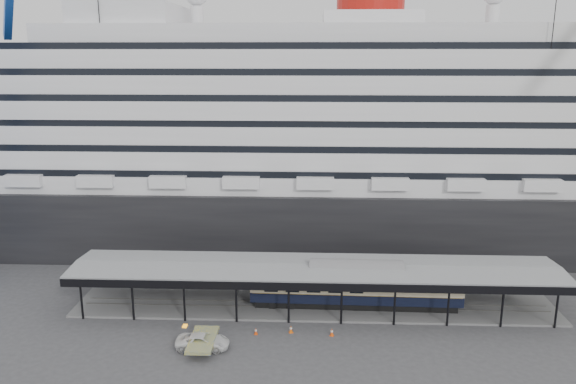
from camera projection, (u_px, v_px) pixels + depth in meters
The scene contains 8 objects.
ground at pixel (315, 327), 61.02m from camera, with size 200.00×200.00×0.00m, color #3A3A3D.
cruise_ship at pixel (315, 123), 87.68m from camera, with size 130.00×30.00×43.90m.
platform_canopy at pixel (315, 288), 65.31m from camera, with size 56.00×9.18×5.30m.
port_truck at pixel (203, 342), 56.43m from camera, with size 2.47×5.36×1.49m, color silver.
pullman_carriage at pixel (356, 285), 64.99m from camera, with size 24.33×3.66×23.83m.
traffic_cone_left at pixel (256, 331), 59.35m from camera, with size 0.38×0.38×0.73m.
traffic_cone_mid at pixel (291, 329), 59.69m from camera, with size 0.54×0.54×0.82m.
traffic_cone_right at pixel (332, 332), 59.05m from camera, with size 0.55×0.55×0.83m.
Camera 1 is at (-0.59, -55.81, 28.86)m, focal length 35.00 mm.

